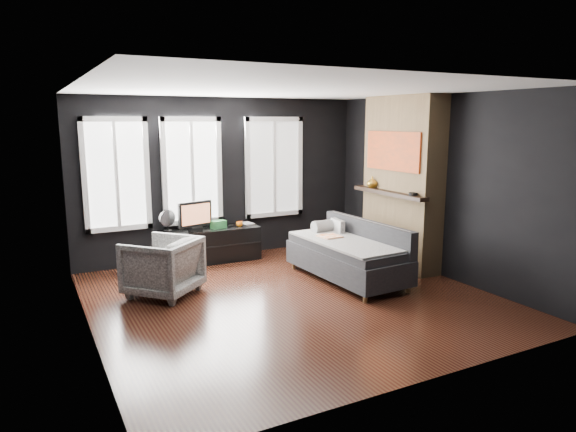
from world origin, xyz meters
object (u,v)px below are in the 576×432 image
media_console (210,245)px  monitor (195,214)px  sofa (347,251)px  mantel_vase (372,182)px  armchair (162,264)px  mug (239,223)px  book (242,218)px

media_console → monitor: monitor is taller
sofa → mantel_vase: size_ratio=10.72×
armchair → monitor: bearing=-166.4°
sofa → mug: size_ratio=18.21×
media_console → mantel_vase: 2.87m
media_console → book: size_ratio=6.70×
armchair → monitor: (0.86, 1.26, 0.40)m
sofa → media_console: sofa is taller
armchair → monitor: monitor is taller
mantel_vase → monitor: bearing=156.9°
armchair → mug: (1.61, 1.21, 0.18)m
monitor → media_console: bearing=-7.0°
monitor → mantel_vase: bearing=-37.5°
armchair → mug: armchair is taller
sofa → media_console: (-1.45, 1.88, -0.15)m
sofa → media_console: size_ratio=1.23×
book → monitor: bearing=-173.5°
monitor → mug: bearing=-17.8°
book → sofa: bearing=-66.4°
media_console → monitor: size_ratio=2.68×
armchair → book: bearing=176.2°
mantel_vase → sofa: bearing=-143.3°
monitor → mug: monitor is taller
monitor → book: (0.86, 0.10, -0.15)m
mantel_vase → book: bearing=145.5°
armchair → mantel_vase: bearing=140.0°
armchair → mug: bearing=175.0°
monitor → mug: size_ratio=5.54×
mug → book: size_ratio=0.45×
mug → sofa: bearing=-61.9°
book → mantel_vase: bearing=-34.5°
sofa → monitor: monitor is taller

